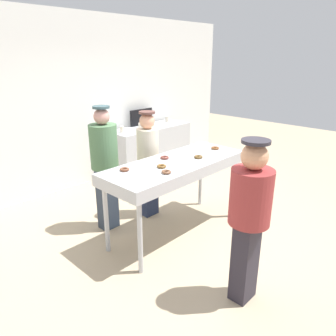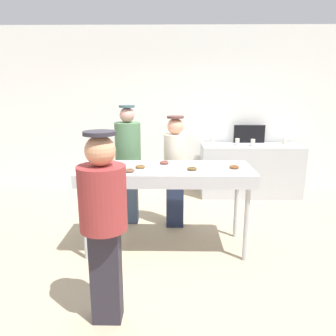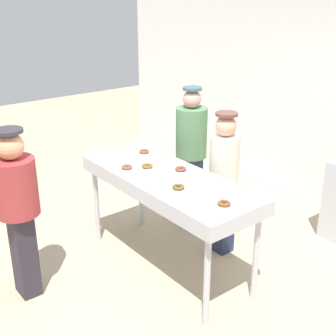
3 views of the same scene
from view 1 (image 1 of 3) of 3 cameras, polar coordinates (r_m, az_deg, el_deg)
The scene contains 18 objects.
ground_plane at distance 4.48m, azimuth 1.40°, elevation -11.22°, with size 16.00×16.00×0.00m, color tan.
back_wall at distance 5.90m, azimuth -17.15°, elevation 10.89°, with size 8.00×0.12×2.99m, color white.
fryer_conveyor at distance 4.09m, azimuth 1.51°, elevation 0.09°, with size 2.02×0.77×1.02m.
chocolate_donut_0 at distance 3.83m, azimuth -1.16°, elevation 0.32°, with size 0.11×0.11×0.03m, color brown.
chocolate_donut_1 at distance 4.64m, azimuth 8.38°, elevation 3.53°, with size 0.11×0.11×0.03m, color brown.
chocolate_donut_2 at distance 3.76m, azimuth -7.75°, elevation -0.25°, with size 0.11×0.11×0.03m, color brown.
chocolate_donut_3 at distance 4.16m, azimuth -0.60°, elevation 1.88°, with size 0.11×0.11×0.03m, color brown.
chocolate_donut_4 at distance 4.20m, azimuth 5.41°, elevation 1.99°, with size 0.11×0.11×0.03m, color brown.
chocolate_donut_5 at distance 3.64m, azimuth -0.32°, elevation -0.70°, with size 0.11×0.11×0.03m, color brown.
worker_baker at distance 4.62m, azimuth -3.60°, elevation 1.49°, with size 0.31×0.31×1.56m.
worker_assistant at distance 4.29m, azimuth -11.19°, elevation 1.25°, with size 0.36×0.36×1.69m.
customer_waiting at distance 3.02m, azimuth 14.27°, elevation -7.54°, with size 0.38×0.38×1.62m.
prep_counter at distance 6.62m, azimuth -3.11°, elevation 3.42°, with size 1.77×0.62×0.93m, color #B7BABF.
paper_cup_0 at distance 6.33m, azimuth -4.96°, elevation 7.48°, with size 0.07×0.07×0.12m, color beige.
paper_cup_1 at distance 6.45m, azimuth -2.81°, elevation 7.76°, with size 0.07×0.07×0.12m, color beige.
paper_cup_2 at distance 7.00m, azimuth -0.15°, elevation 8.71°, with size 0.07×0.07×0.12m, color beige.
paper_cup_3 at distance 6.06m, azimuth -8.18°, elevation 6.83°, with size 0.07×0.07×0.12m, color beige.
menu_display at distance 6.66m, azimuth -4.76°, elevation 9.01°, with size 0.57×0.04×0.32m, color black.
Camera 1 is at (-2.86, -2.59, 2.29)m, focal length 34.29 mm.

